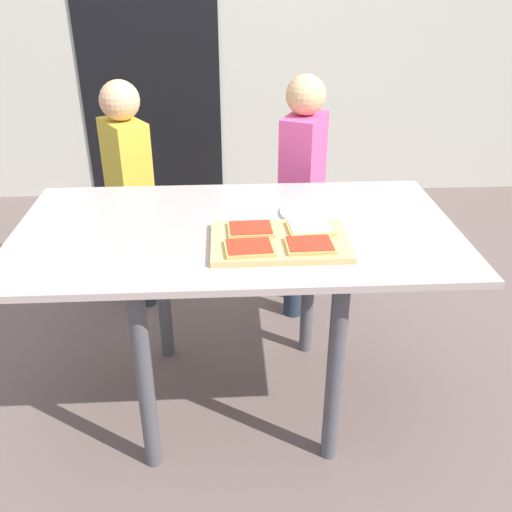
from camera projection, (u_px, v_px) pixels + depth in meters
ground_plane at (239, 397)px, 2.14m from camera, size 16.00×16.00×0.00m
house_door at (147, 45)px, 3.53m from camera, size 0.90×0.02×2.00m
dining_table at (237, 254)px, 1.85m from camera, size 1.42×0.78×0.72m
cutting_board at (280, 241)px, 1.69m from camera, size 0.41×0.28×0.02m
pizza_slice_near_right at (310, 245)px, 1.63m from camera, size 0.14×0.12×0.01m
pizza_slice_far_right at (311, 228)px, 1.73m from camera, size 0.15×0.12×0.01m
pizza_slice_far_left at (251, 229)px, 1.73m from camera, size 0.14×0.12×0.01m
pizza_slice_near_left at (249, 248)px, 1.61m from camera, size 0.15×0.12×0.01m
plate_white_right at (315, 213)px, 1.89m from camera, size 0.23×0.23×0.01m
child_left at (129, 183)px, 2.50m from camera, size 0.24×0.28×1.04m
child_right at (302, 185)px, 2.42m from camera, size 0.23×0.28×1.08m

